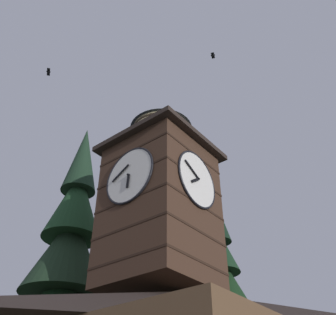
{
  "coord_description": "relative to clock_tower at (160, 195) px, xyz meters",
  "views": [
    {
      "loc": [
        11.38,
        8.6,
        1.74
      ],
      "look_at": [
        -0.96,
        -1.29,
        13.08
      ],
      "focal_mm": 41.82,
      "sensor_mm": 36.0,
      "label": 1
    }
  ],
  "objects": [
    {
      "name": "flying_bird_high",
      "position": [
        -2.91,
        1.87,
        11.14
      ],
      "size": [
        0.52,
        0.38,
        0.16
      ],
      "color": "black"
    },
    {
      "name": "clock_tower",
      "position": [
        0.0,
        0.0,
        0.0
      ],
      "size": [
        4.79,
        4.79,
        9.88
      ],
      "color": "#422B1E",
      "rests_on": "building_main"
    },
    {
      "name": "pine_tree_behind",
      "position": [
        -0.28,
        -6.65,
        -3.76
      ],
      "size": [
        6.72,
        6.72,
        18.4
      ],
      "color": "#473323",
      "rests_on": "ground_plane"
    },
    {
      "name": "flying_bird_low",
      "position": [
        5.54,
        -2.53,
        5.31
      ],
      "size": [
        0.39,
        0.47,
        0.11
      ],
      "color": "black"
    }
  ]
}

